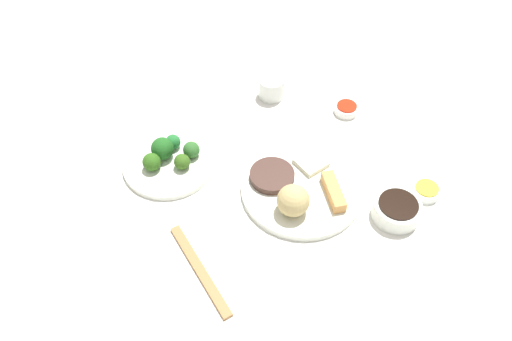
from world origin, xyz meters
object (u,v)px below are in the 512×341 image
object	(u,v)px
sauce_ramekin_hot_mustard	(426,191)
teacup	(272,88)
main_plate	(302,189)
chopsticks_pair	(200,270)
sauce_ramekin_sweet_and_sour	(346,109)
soy_sauce_bowl	(396,210)
broccoli_plate	(169,163)

from	to	relation	value
sauce_ramekin_hot_mustard	teacup	size ratio (longest dim) A/B	0.91
main_plate	chopsticks_pair	world-z (taller)	main_plate
sauce_ramekin_sweet_and_sour	teacup	xyz separation A→B (m)	(0.18, -0.10, 0.02)
soy_sauce_bowl	sauce_ramekin_hot_mustard	xyz separation A→B (m)	(-0.09, -0.04, -0.01)
main_plate	teacup	distance (m)	0.34
main_plate	sauce_ramekin_sweet_and_sour	bearing A→B (deg)	-127.64
main_plate	teacup	xyz separation A→B (m)	(-0.00, -0.34, 0.02)
main_plate	soy_sauce_bowl	world-z (taller)	soy_sauce_bowl
chopsticks_pair	soy_sauce_bowl	bearing A→B (deg)	-172.98
main_plate	teacup	size ratio (longest dim) A/B	4.00
sauce_ramekin_hot_mustard	chopsticks_pair	bearing A→B (deg)	10.55
broccoli_plate	chopsticks_pair	bearing A→B (deg)	96.93
sauce_ramekin_hot_mustard	teacup	distance (m)	0.49
main_plate	teacup	bearing A→B (deg)	-90.47
sauce_ramekin_hot_mustard	teacup	xyz separation A→B (m)	(0.27, -0.40, 0.02)
main_plate	soy_sauce_bowl	distance (m)	0.21
chopsticks_pair	teacup	bearing A→B (deg)	-117.12
teacup	sauce_ramekin_hot_mustard	bearing A→B (deg)	124.03
main_plate	sauce_ramekin_hot_mustard	xyz separation A→B (m)	(-0.28, 0.06, 0.00)
soy_sauce_bowl	sauce_ramekin_hot_mustard	world-z (taller)	soy_sauce_bowl
broccoli_plate	sauce_ramekin_sweet_and_sour	world-z (taller)	sauce_ramekin_sweet_and_sour
main_plate	soy_sauce_bowl	size ratio (longest dim) A/B	2.66
soy_sauce_bowl	sauce_ramekin_sweet_and_sour	world-z (taller)	soy_sauce_bowl
teacup	chopsticks_pair	world-z (taller)	teacup
broccoli_plate	soy_sauce_bowl	distance (m)	0.54
sauce_ramekin_hot_mustard	sauce_ramekin_sweet_and_sour	bearing A→B (deg)	-72.84
sauce_ramekin_sweet_and_sour	sauce_ramekin_hot_mustard	bearing A→B (deg)	107.16
chopsticks_pair	broccoli_plate	bearing A→B (deg)	-83.07
soy_sauce_bowl	sauce_ramekin_sweet_and_sour	size ratio (longest dim) A/B	1.66
sauce_ramekin_sweet_and_sour	broccoli_plate	bearing A→B (deg)	11.64
broccoli_plate	sauce_ramekin_hot_mustard	world-z (taller)	sauce_ramekin_hot_mustard
broccoli_plate	sauce_ramekin_hot_mustard	bearing A→B (deg)	160.33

